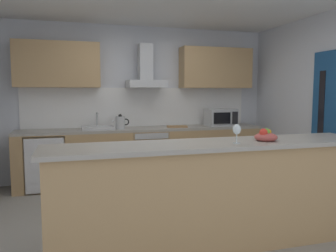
# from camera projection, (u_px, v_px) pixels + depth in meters

# --- Properties ---
(ground) EXTENTS (5.55, 4.94, 0.02)m
(ground) POSITION_uv_depth(u_px,v_px,m) (174.00, 217.00, 4.05)
(ground) COLOR gray
(wall_back) EXTENTS (5.55, 0.12, 2.60)m
(wall_back) POSITION_uv_depth(u_px,v_px,m) (139.00, 103.00, 5.86)
(wall_back) COLOR silver
(wall_back) RESTS_ON ground
(backsplash_tile) EXTENTS (3.87, 0.02, 0.66)m
(backsplash_tile) POSITION_uv_depth(u_px,v_px,m) (140.00, 107.00, 5.80)
(backsplash_tile) COLOR white
(counter_back) EXTENTS (4.01, 0.60, 0.90)m
(counter_back) POSITION_uv_depth(u_px,v_px,m) (144.00, 155.00, 5.58)
(counter_back) COLOR tan
(counter_back) RESTS_ON ground
(counter_island) EXTENTS (3.19, 0.64, 1.01)m
(counter_island) POSITION_uv_depth(u_px,v_px,m) (215.00, 194.00, 3.22)
(counter_island) COLOR tan
(counter_island) RESTS_ON ground
(upper_cabinets) EXTENTS (3.95, 0.32, 0.70)m
(upper_cabinets) POSITION_uv_depth(u_px,v_px,m) (142.00, 67.00, 5.58)
(upper_cabinets) COLOR tan
(side_door) EXTENTS (0.08, 0.85, 2.05)m
(side_door) POSITION_uv_depth(u_px,v_px,m) (334.00, 126.00, 4.54)
(side_door) COLOR navy
(side_door) RESTS_ON ground
(oven) EXTENTS (0.60, 0.62, 0.80)m
(oven) POSITION_uv_depth(u_px,v_px,m) (148.00, 154.00, 5.57)
(oven) COLOR slate
(oven) RESTS_ON ground
(refrigerator) EXTENTS (0.58, 0.60, 0.85)m
(refrigerator) POSITION_uv_depth(u_px,v_px,m) (46.00, 162.00, 5.13)
(refrigerator) COLOR white
(refrigerator) RESTS_ON ground
(microwave) EXTENTS (0.50, 0.38, 0.30)m
(microwave) POSITION_uv_depth(u_px,v_px,m) (221.00, 117.00, 5.85)
(microwave) COLOR #B7BABC
(microwave) RESTS_ON counter_back
(sink) EXTENTS (0.50, 0.40, 0.26)m
(sink) POSITION_uv_depth(u_px,v_px,m) (98.00, 128.00, 5.31)
(sink) COLOR silver
(sink) RESTS_ON counter_back
(kettle) EXTENTS (0.29, 0.15, 0.24)m
(kettle) POSITION_uv_depth(u_px,v_px,m) (120.00, 122.00, 5.36)
(kettle) COLOR #B7BABC
(kettle) RESTS_ON counter_back
(range_hood) EXTENTS (0.62, 0.45, 0.72)m
(range_hood) POSITION_uv_depth(u_px,v_px,m) (146.00, 74.00, 5.56)
(range_hood) COLOR #B7BABC
(wine_glass) EXTENTS (0.08, 0.08, 0.18)m
(wine_glass) POSITION_uv_depth(u_px,v_px,m) (237.00, 130.00, 3.09)
(wine_glass) COLOR silver
(wine_glass) RESTS_ON counter_island
(fruit_bowl) EXTENTS (0.22, 0.22, 0.13)m
(fruit_bowl) POSITION_uv_depth(u_px,v_px,m) (266.00, 136.00, 3.26)
(fruit_bowl) COLOR #B24C47
(fruit_bowl) RESTS_ON counter_island
(chopping_board) EXTENTS (0.38, 0.29, 0.02)m
(chopping_board) POSITION_uv_depth(u_px,v_px,m) (177.00, 126.00, 5.64)
(chopping_board) COLOR #9E7247
(chopping_board) RESTS_ON counter_back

